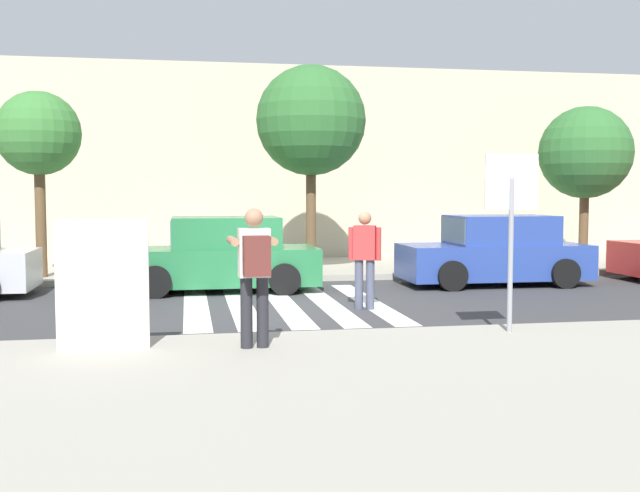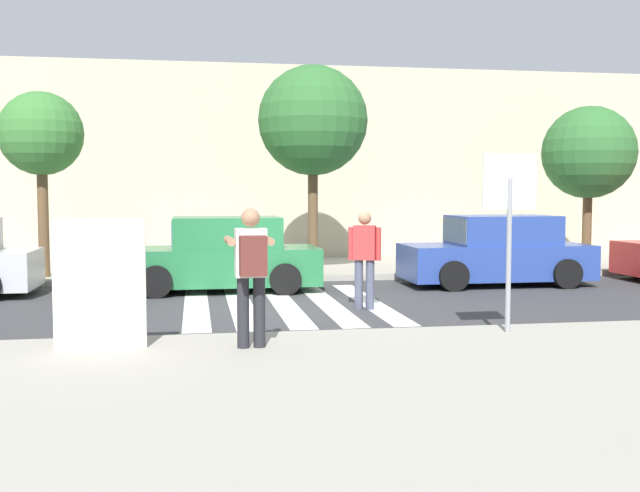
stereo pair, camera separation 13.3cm
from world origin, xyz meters
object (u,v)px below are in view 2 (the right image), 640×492
object	(u,v)px
street_tree_west	(41,135)
advertising_board	(100,284)
pedestrian_crossing	(365,254)
street_tree_east	(589,153)
parked_car_blue	(497,252)
stop_sign	(509,203)
parked_car_green	(222,256)
photographer_with_backpack	(251,265)
street_tree_center	(313,121)

from	to	relation	value
street_tree_west	advertising_board	xyz separation A→B (m)	(2.24, -8.36, -2.40)
pedestrian_crossing	street_tree_east	distance (m)	9.16
parked_car_blue	pedestrian_crossing	bearing A→B (deg)	-141.70
stop_sign	street_tree_west	distance (m)	11.24
stop_sign	street_tree_west	bearing A→B (deg)	133.11
parked_car_green	parked_car_blue	distance (m)	6.07
stop_sign	pedestrian_crossing	size ratio (longest dim) A/B	1.42
stop_sign	street_tree_west	size ratio (longest dim) A/B	0.58
stop_sign	street_tree_east	bearing A→B (deg)	55.18
parked_car_green	parked_car_blue	xyz separation A→B (m)	(6.07, -0.00, 0.00)
parked_car_blue	street_tree_west	xyz separation A→B (m)	(-10.02, 2.09, 2.62)
photographer_with_backpack	street_tree_center	bearing A→B (deg)	76.08
street_tree_west	street_tree_east	bearing A→B (deg)	1.25
pedestrian_crossing	parked_car_blue	size ratio (longest dim) A/B	0.42
photographer_with_backpack	parked_car_blue	size ratio (longest dim) A/B	0.42
parked_car_blue	street_tree_center	world-z (taller)	street_tree_center
stop_sign	parked_car_blue	bearing A→B (deg)	68.40
street_tree_center	photographer_with_backpack	bearing A→B (deg)	-103.92
parked_car_blue	photographer_with_backpack	bearing A→B (deg)	-132.34
stop_sign	street_tree_center	world-z (taller)	street_tree_center
parked_car_green	photographer_with_backpack	bearing A→B (deg)	-88.90
street_tree_center	advertising_board	world-z (taller)	street_tree_center
stop_sign	street_tree_east	distance (m)	10.34
stop_sign	advertising_board	xyz separation A→B (m)	(-5.39, -0.22, -0.98)
pedestrian_crossing	street_tree_center	xyz separation A→B (m)	(-0.14, 4.95, 2.77)
parked_car_blue	advertising_board	world-z (taller)	advertising_board
parked_car_blue	stop_sign	bearing A→B (deg)	-111.60
parked_car_green	street_tree_east	distance (m)	10.12
stop_sign	street_tree_center	bearing A→B (deg)	100.05
street_tree_center	street_tree_east	distance (m)	7.34
parked_car_blue	street_tree_east	distance (m)	4.83
parked_car_blue	parked_car_green	bearing A→B (deg)	180.00
photographer_with_backpack	advertising_board	world-z (taller)	photographer_with_backpack
street_tree_east	advertising_board	world-z (taller)	street_tree_east
pedestrian_crossing	street_tree_west	world-z (taller)	street_tree_west
advertising_board	pedestrian_crossing	bearing A→B (deg)	39.36
photographer_with_backpack	street_tree_east	size ratio (longest dim) A/B	0.42
photographer_with_backpack	parked_car_blue	distance (m)	8.84
street_tree_center	advertising_board	bearing A→B (deg)	-115.46
stop_sign	parked_car_blue	distance (m)	6.61
parked_car_green	street_tree_east	xyz separation A→B (m)	(9.55, 2.39, 2.35)
street_tree_center	street_tree_east	world-z (taller)	street_tree_center
photographer_with_backpack	street_tree_center	distance (m)	9.19
pedestrian_crossing	street_tree_east	xyz separation A→B (m)	(7.16, 5.30, 2.10)
street_tree_west	street_tree_east	size ratio (longest dim) A/B	1.01
parked_car_blue	street_tree_west	bearing A→B (deg)	168.19
parked_car_blue	advertising_board	size ratio (longest dim) A/B	2.56
street_tree_center	advertising_board	xyz separation A→B (m)	(-3.95, -8.30, -2.80)
pedestrian_crossing	street_tree_east	bearing A→B (deg)	36.51
stop_sign	street_tree_center	xyz separation A→B (m)	(-1.43, 8.08, 1.83)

